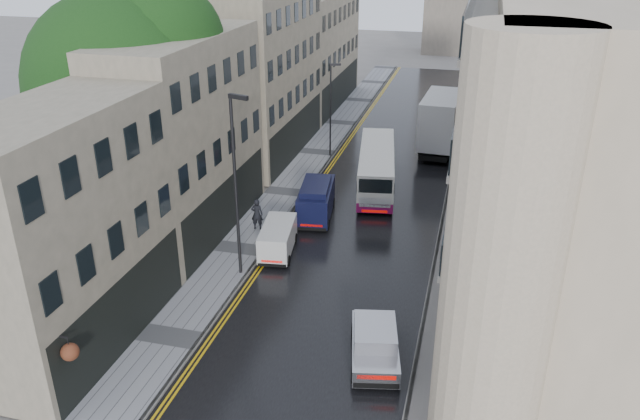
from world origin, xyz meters
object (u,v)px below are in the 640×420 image
at_px(tree_far, 223,77).
at_px(lamp_post_near, 236,189).
at_px(cream_bus, 360,183).
at_px(white_lorry, 422,128).
at_px(white_van, 260,249).
at_px(tree_near, 123,114).
at_px(pedestrian, 257,214).
at_px(lamp_post_far, 330,111).
at_px(silver_hatchback, 354,365).
at_px(navy_van, 298,209).

bearing_deg(tree_far, lamp_post_near, -65.77).
height_order(cream_bus, white_lorry, white_lorry).
height_order(white_lorry, white_van, white_lorry).
relative_size(tree_near, white_lorry, 1.60).
xyz_separation_m(tree_near, cream_bus, (11.66, 7.19, -5.59)).
bearing_deg(cream_bus, pedestrian, -140.73).
relative_size(white_lorry, white_van, 2.36).
distance_m(cream_bus, lamp_post_far, 9.17).
xyz_separation_m(white_van, lamp_post_near, (-0.59, -1.28, 3.85)).
xyz_separation_m(tree_near, tree_far, (0.30, 13.00, -0.72)).
bearing_deg(white_van, silver_hatchback, -58.20).
bearing_deg(silver_hatchback, lamp_post_near, 125.80).
relative_size(tree_far, lamp_post_near, 1.36).
relative_size(tree_far, white_lorry, 1.44).
bearing_deg(lamp_post_near, white_van, 81.58).
height_order(tree_far, pedestrian, tree_far).
distance_m(white_van, lamp_post_far, 17.38).
height_order(navy_van, lamp_post_far, lamp_post_far).
distance_m(tree_far, silver_hatchback, 27.64).
bearing_deg(silver_hatchback, navy_van, 103.48).
height_order(white_van, lamp_post_far, lamp_post_far).
relative_size(tree_near, pedestrian, 7.45).
bearing_deg(pedestrian, tree_near, 5.81).
bearing_deg(silver_hatchback, lamp_post_far, 94.01).
bearing_deg(white_van, lamp_post_far, 83.12).
xyz_separation_m(pedestrian, lamp_post_near, (0.87, -4.95, 3.65)).
bearing_deg(white_van, lamp_post_near, -123.15).
distance_m(navy_van, pedestrian, 2.42).
height_order(cream_bus, navy_van, cream_bus).
bearing_deg(cream_bus, white_van, -119.48).
distance_m(tree_far, navy_van, 14.35).
height_order(tree_far, lamp_post_far, tree_far).
bearing_deg(lamp_post_near, tree_far, 130.75).
bearing_deg(silver_hatchback, tree_far, 110.77).
xyz_separation_m(pedestrian, lamp_post_far, (1.06, 13.48, 2.56)).
relative_size(silver_hatchback, pedestrian, 2.24).
bearing_deg(navy_van, cream_bus, 50.84).
xyz_separation_m(silver_hatchback, pedestrian, (-8.11, 11.59, 0.25)).
bearing_deg(tree_near, pedestrian, 14.28).
bearing_deg(lamp_post_near, pedestrian, 116.49).
xyz_separation_m(cream_bus, white_lorry, (2.84, 9.81, 0.94)).
bearing_deg(pedestrian, lamp_post_near, 91.51).
xyz_separation_m(tree_far, lamp_post_near, (7.31, -16.24, -1.52)).
xyz_separation_m(navy_van, lamp_post_far, (-1.13, 12.49, 2.41)).
bearing_deg(white_van, white_lorry, 63.40).
height_order(tree_far, navy_van, tree_far).
height_order(white_lorry, pedestrian, white_lorry).
bearing_deg(lamp_post_far, lamp_post_near, -111.37).
bearing_deg(lamp_post_near, tree_near, 173.46).
relative_size(white_lorry, pedestrian, 4.65).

